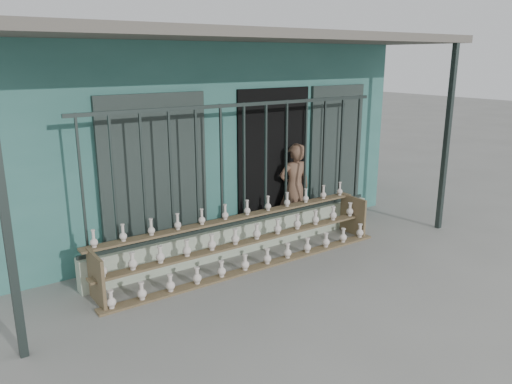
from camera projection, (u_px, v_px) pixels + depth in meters
ground at (299, 281)px, 6.63m from camera, size 60.00×60.00×0.00m
workshop_building at (159, 125)px, 9.54m from camera, size 7.40×6.60×3.21m
parapet_wall at (245, 237)px, 7.59m from camera, size 5.00×0.20×0.45m
security_fence at (244, 165)px, 7.30m from camera, size 5.00×0.04×1.80m
shelf_rack at (247, 240)px, 7.09m from camera, size 4.50×0.68×0.85m
elderly_woman at (295, 188)px, 8.31m from camera, size 0.62×0.48×1.51m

